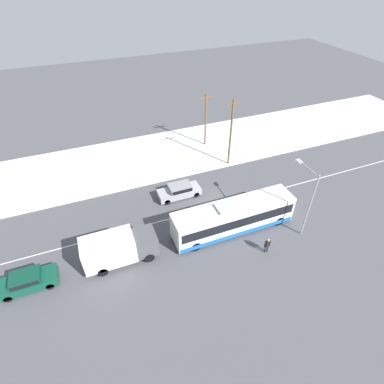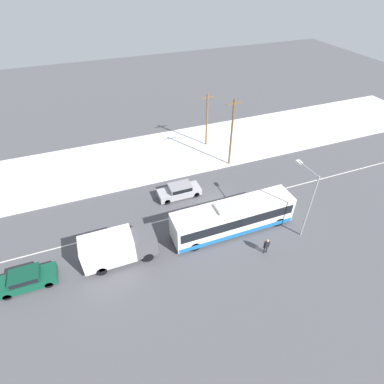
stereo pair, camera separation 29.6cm
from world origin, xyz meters
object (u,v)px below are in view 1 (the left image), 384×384
object	(u,v)px
sedan_car	(179,190)
utility_pole_snowlot	(206,119)
parked_car_near_truck	(28,280)
pedestrian_at_stop	(267,244)
utility_pole_roadside	(231,132)
city_bus	(233,217)
box_truck	(118,248)
streetlamp	(307,194)

from	to	relation	value
sedan_car	utility_pole_snowlot	xyz separation A→B (m)	(7.05, 9.21, 3.01)
parked_car_near_truck	pedestrian_at_stop	world-z (taller)	pedestrian_at_stop
sedan_car	utility_pole_roadside	xyz separation A→B (m)	(7.87, 3.75, 3.63)
city_bus	sedan_car	xyz separation A→B (m)	(-3.05, 6.59, -0.77)
box_truck	sedan_car	xyz separation A→B (m)	(7.75, 6.36, -0.80)
pedestrian_at_stop	streetlamp	world-z (taller)	streetlamp
box_truck	streetlamp	size ratio (longest dim) A/B	0.91
box_truck	pedestrian_at_stop	size ratio (longest dim) A/B	3.64
sedan_car	city_bus	bearing A→B (deg)	114.82
box_truck	utility_pole_snowlot	distance (m)	21.59
city_bus	utility_pole_roadside	bearing A→B (deg)	64.99
box_truck	parked_car_near_truck	distance (m)	7.31
pedestrian_at_stop	utility_pole_roadside	distance (m)	14.78
streetlamp	utility_pole_snowlot	xyz separation A→B (m)	(-1.82, 18.13, -0.60)
parked_car_near_truck	streetlamp	size ratio (longest dim) A/B	0.63
streetlamp	utility_pole_roadside	xyz separation A→B (m)	(-1.00, 12.67, 0.02)
streetlamp	utility_pole_roadside	world-z (taller)	utility_pole_roadside
utility_pole_roadside	pedestrian_at_stop	bearing A→B (deg)	-103.40
box_truck	utility_pole_roadside	distance (m)	18.82
city_bus	sedan_car	distance (m)	7.30
sedan_car	streetlamp	size ratio (longest dim) A/B	0.68
parked_car_near_truck	sedan_car	bearing A→B (deg)	22.79
city_bus	utility_pole_roadside	xyz separation A→B (m)	(4.82, 10.34, 2.86)
box_truck	parked_car_near_truck	size ratio (longest dim) A/B	1.43
box_truck	streetlamp	distance (m)	17.04
sedan_car	utility_pole_snowlot	size ratio (longest dim) A/B	0.64
parked_car_near_truck	pedestrian_at_stop	xyz separation A→B (m)	(19.55, -3.93, 0.24)
sedan_car	pedestrian_at_stop	size ratio (longest dim) A/B	2.72
box_truck	sedan_car	distance (m)	10.05
sedan_car	pedestrian_at_stop	world-z (taller)	pedestrian_at_stop
city_bus	parked_car_near_truck	world-z (taller)	city_bus
box_truck	utility_pole_roadside	bearing A→B (deg)	32.91
pedestrian_at_stop	streetlamp	bearing A→B (deg)	16.90
city_bus	parked_car_near_truck	size ratio (longest dim) A/B	2.72
pedestrian_at_stop	utility_pole_snowlot	bearing A→B (deg)	82.64
box_truck	parked_car_near_truck	bearing A→B (deg)	179.60
pedestrian_at_stop	sedan_car	bearing A→B (deg)	113.90
parked_car_near_truck	streetlamp	distance (m)	24.30
streetlamp	utility_pole_snowlot	distance (m)	18.23
box_truck	pedestrian_at_stop	distance (m)	12.90
box_truck	sedan_car	world-z (taller)	box_truck
box_truck	utility_pole_roadside	size ratio (longest dim) A/B	0.73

